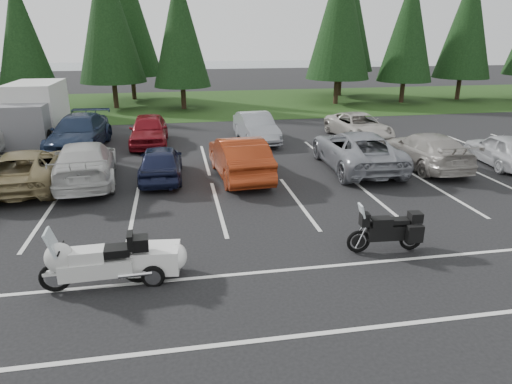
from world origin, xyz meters
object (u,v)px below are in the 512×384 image
(car_far_1, at_px, (79,133))
(car_far_2, at_px, (149,130))
(cargo_trailer, at_px, (155,261))
(car_far_3, at_px, (256,128))
(touring_motorcycle, at_px, (95,257))
(adventure_motorcycle, at_px, (386,227))
(car_near_3, at_px, (85,163))
(car_near_7, at_px, (426,150))
(car_far_4, at_px, (359,126))
(car_near_8, at_px, (503,150))
(car_near_4, at_px, (161,162))
(car_near_5, at_px, (239,157))
(box_truck, at_px, (33,113))
(car_near_2, at_px, (27,169))
(car_near_6, at_px, (356,150))

(car_far_1, bearing_deg, car_far_2, 10.69)
(car_far_1, height_order, cargo_trailer, car_far_1)
(car_far_3, xyz_separation_m, touring_motorcycle, (-6.04, -13.57, 0.01))
(adventure_motorcycle, bearing_deg, car_near_3, 142.93)
(car_near_3, relative_size, cargo_trailer, 3.24)
(car_near_7, bearing_deg, car_far_4, -83.84)
(car_near_3, bearing_deg, car_far_3, -148.91)
(car_near_7, height_order, touring_motorcycle, touring_motorcycle)
(car_near_8, bearing_deg, car_far_1, -12.94)
(car_far_1, height_order, car_far_4, car_far_1)
(car_near_4, distance_m, touring_motorcycle, 7.97)
(car_near_3, xyz_separation_m, cargo_trailer, (2.78, -7.68, -0.40))
(car_near_5, xyz_separation_m, car_far_1, (-7.00, 5.85, 0.01))
(car_near_5, distance_m, cargo_trailer, 7.95)
(car_far_1, relative_size, car_far_2, 1.25)
(car_far_1, xyz_separation_m, adventure_motorcycle, (9.80, -12.92, -0.13))
(box_truck, height_order, car_near_8, box_truck)
(box_truck, distance_m, car_near_3, 8.94)
(car_near_8, relative_size, car_far_2, 0.92)
(car_near_2, distance_m, touring_motorcycle, 8.53)
(box_truck, relative_size, car_near_4, 1.40)
(car_near_8, height_order, adventure_motorcycle, car_near_8)
(car_near_2, relative_size, car_near_3, 0.94)
(car_far_2, xyz_separation_m, touring_motorcycle, (-0.59, -13.79, -0.02))
(car_near_2, height_order, cargo_trailer, car_near_2)
(box_truck, height_order, car_near_2, box_truck)
(car_near_7, xyz_separation_m, car_near_8, (3.32, -0.45, -0.03))
(car_near_3, bearing_deg, car_near_7, 173.28)
(car_far_4, bearing_deg, car_near_6, -118.42)
(car_near_8, bearing_deg, car_near_4, 3.33)
(cargo_trailer, bearing_deg, car_near_3, 115.74)
(car_near_4, distance_m, car_near_5, 3.04)
(car_near_2, height_order, car_far_1, car_far_1)
(car_near_7, distance_m, touring_motorcycle, 14.45)
(car_near_2, relative_size, cargo_trailer, 3.05)
(car_near_5, bearing_deg, car_far_1, -43.96)
(box_truck, height_order, car_far_2, box_truck)
(car_near_7, bearing_deg, box_truck, -26.11)
(box_truck, distance_m, car_near_8, 22.70)
(car_near_8, bearing_deg, car_near_6, -0.86)
(cargo_trailer, xyz_separation_m, adventure_motorcycle, (5.84, 0.27, 0.30))
(car_near_6, relative_size, cargo_trailer, 3.41)
(car_near_4, height_order, car_far_3, car_far_3)
(car_near_7, distance_m, adventure_motorcycle, 8.79)
(box_truck, bearing_deg, car_near_5, -40.95)
(car_near_3, distance_m, touring_motorcycle, 8.09)
(car_near_4, bearing_deg, car_near_7, -179.62)
(car_far_1, relative_size, touring_motorcycle, 2.08)
(car_near_8, bearing_deg, adventure_motorcycle, 44.21)
(car_near_7, bearing_deg, cargo_trailer, 33.16)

